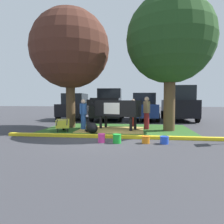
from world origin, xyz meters
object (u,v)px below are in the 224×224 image
(calf_lying, at_px, (92,128))
(bucket_pink, at_px, (102,138))
(shade_tree_right, at_px, (170,40))
(hatchback_white, at_px, (75,107))
(person_handler, at_px, (83,114))
(wheelbarrow, at_px, (63,124))
(pickup_truck_black, at_px, (109,105))
(bucket_green, at_px, (117,138))
(bucket_orange, at_px, (146,139))
(person_visitor_far, at_px, (147,112))
(person_visitor_near, at_px, (133,112))
(bucket_blue, at_px, (164,140))
(sedan_blue, at_px, (144,107))
(shade_tree_left, at_px, (70,49))
(suv_black, at_px, (179,103))
(cow_holstein, at_px, (116,108))

(calf_lying, height_order, bucket_pink, calf_lying)
(shade_tree_right, distance_m, hatchback_white, 9.23)
(person_handler, bearing_deg, bucket_pink, -63.49)
(wheelbarrow, bearing_deg, pickup_truck_black, 79.27)
(bucket_green, height_order, bucket_orange, bucket_green)
(person_visitor_far, relative_size, hatchback_white, 0.38)
(wheelbarrow, distance_m, bucket_orange, 4.44)
(calf_lying, height_order, bucket_green, calf_lying)
(person_visitor_near, xyz_separation_m, hatchback_white, (-4.72, 4.27, 0.15))
(bucket_blue, distance_m, sedan_blue, 8.55)
(bucket_green, bearing_deg, sedan_blue, 82.97)
(shade_tree_left, height_order, suv_black, shade_tree_left)
(person_handler, relative_size, bucket_orange, 5.17)
(shade_tree_left, distance_m, pickup_truck_black, 6.12)
(cow_holstein, relative_size, bucket_green, 9.34)
(cow_holstein, height_order, pickup_truck_black, pickup_truck_black)
(calf_lying, relative_size, sedan_blue, 0.29)
(suv_black, bearing_deg, bucket_blue, -102.90)
(person_visitor_near, relative_size, bucket_pink, 4.92)
(cow_holstein, bearing_deg, shade_tree_left, 169.71)
(bucket_green, height_order, hatchback_white, hatchback_white)
(person_visitor_near, xyz_separation_m, wheelbarrow, (-3.27, -2.26, -0.45))
(wheelbarrow, distance_m, hatchback_white, 6.72)
(sedan_blue, bearing_deg, calf_lying, -110.94)
(bucket_green, relative_size, suv_black, 0.07)
(bucket_orange, xyz_separation_m, sedan_blue, (0.06, 8.48, 0.85))
(calf_lying, bearing_deg, person_visitor_far, 29.46)
(person_handler, distance_m, bucket_green, 3.73)
(bucket_pink, bearing_deg, bucket_blue, 1.51)
(bucket_pink, height_order, hatchback_white, hatchback_white)
(person_handler, height_order, bucket_blue, person_handler)
(bucket_blue, bearing_deg, sedan_blue, 93.89)
(person_handler, xyz_separation_m, bucket_pink, (1.50, -3.01, -0.66))
(cow_holstein, xyz_separation_m, bucket_pink, (-0.13, -3.28, -0.92))
(person_handler, relative_size, pickup_truck_black, 0.28)
(hatchback_white, bearing_deg, bucket_blue, -55.79)
(shade_tree_left, relative_size, shade_tree_right, 0.97)
(shade_tree_left, xyz_separation_m, pickup_truck_black, (1.35, 5.08, -3.13))
(shade_tree_left, xyz_separation_m, hatchback_white, (-1.34, 5.06, -3.26))
(calf_lying, distance_m, bucket_green, 2.56)
(bucket_orange, distance_m, hatchback_white, 10.24)
(bucket_pink, bearing_deg, sedan_blue, 79.29)
(person_visitor_near, bearing_deg, hatchback_white, 137.82)
(shade_tree_left, xyz_separation_m, sedan_blue, (4.02, 4.81, -3.26))
(person_handler, xyz_separation_m, sedan_blue, (3.12, 5.54, 0.16))
(bucket_pink, bearing_deg, person_visitor_near, 77.86)
(hatchback_white, relative_size, suv_black, 0.96)
(person_visitor_near, height_order, hatchback_white, hatchback_white)
(sedan_blue, bearing_deg, person_visitor_far, -89.13)
(person_visitor_near, bearing_deg, suv_black, 53.11)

